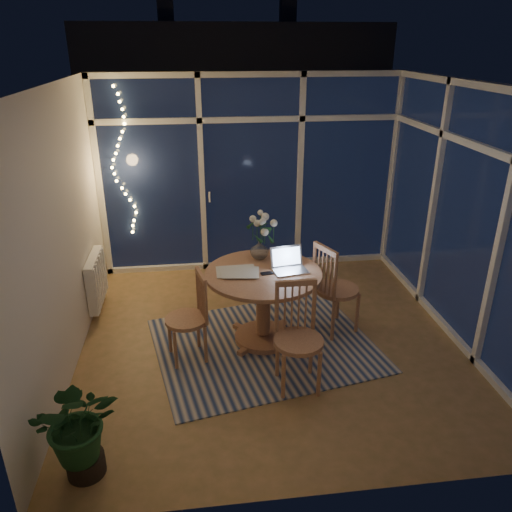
# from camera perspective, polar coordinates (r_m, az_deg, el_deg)

# --- Properties ---
(floor) EXTENTS (4.00, 4.00, 0.00)m
(floor) POSITION_cam_1_polar(r_m,az_deg,el_deg) (5.42, 1.96, -9.56)
(floor) COLOR olive
(floor) RESTS_ON ground
(ceiling) EXTENTS (4.00, 4.00, 0.00)m
(ceiling) POSITION_cam_1_polar(r_m,az_deg,el_deg) (4.55, 2.43, 19.01)
(ceiling) COLOR white
(ceiling) RESTS_ON wall_back
(wall_back) EXTENTS (4.00, 0.04, 2.60)m
(wall_back) POSITION_cam_1_polar(r_m,az_deg,el_deg) (6.73, -0.59, 9.27)
(wall_back) COLOR silver
(wall_back) RESTS_ON floor
(wall_front) EXTENTS (4.00, 0.04, 2.60)m
(wall_front) POSITION_cam_1_polar(r_m,az_deg,el_deg) (3.07, 8.22, -9.37)
(wall_front) COLOR silver
(wall_front) RESTS_ON floor
(wall_left) EXTENTS (0.04, 4.00, 2.60)m
(wall_left) POSITION_cam_1_polar(r_m,az_deg,el_deg) (4.94, -21.43, 2.23)
(wall_left) COLOR silver
(wall_left) RESTS_ON floor
(wall_right) EXTENTS (0.04, 4.00, 2.60)m
(wall_right) POSITION_cam_1_polar(r_m,az_deg,el_deg) (5.51, 23.22, 4.08)
(wall_right) COLOR silver
(wall_right) RESTS_ON floor
(window_wall_back) EXTENTS (4.00, 0.10, 2.60)m
(window_wall_back) POSITION_cam_1_polar(r_m,az_deg,el_deg) (6.69, -0.55, 9.19)
(window_wall_back) COLOR white
(window_wall_back) RESTS_ON floor
(window_wall_right) EXTENTS (0.10, 4.00, 2.60)m
(window_wall_right) POSITION_cam_1_polar(r_m,az_deg,el_deg) (5.49, 22.85, 4.07)
(window_wall_right) COLOR white
(window_wall_right) RESTS_ON floor
(radiator) EXTENTS (0.10, 0.70, 0.58)m
(radiator) POSITION_cam_1_polar(r_m,az_deg,el_deg) (6.07, -17.81, -2.59)
(radiator) COLOR white
(radiator) RESTS_ON wall_left
(fairy_lights) EXTENTS (0.24, 0.10, 1.85)m
(fairy_lights) POSITION_cam_1_polar(r_m,az_deg,el_deg) (6.58, -15.13, 10.16)
(fairy_lights) COLOR #EFC45F
(fairy_lights) RESTS_ON window_wall_back
(garden_patio) EXTENTS (12.00, 6.00, 0.10)m
(garden_patio) POSITION_cam_1_polar(r_m,az_deg,el_deg) (10.02, 0.29, 6.01)
(garden_patio) COLOR black
(garden_patio) RESTS_ON ground
(garden_fence) EXTENTS (11.00, 0.08, 1.80)m
(garden_fence) POSITION_cam_1_polar(r_m,az_deg,el_deg) (10.22, -2.91, 11.88)
(garden_fence) COLOR #3D2B16
(garden_fence) RESTS_ON ground
(neighbour_roof) EXTENTS (7.00, 3.00, 2.20)m
(neighbour_roof) POSITION_cam_1_polar(r_m,az_deg,el_deg) (13.04, -2.75, 20.18)
(neighbour_roof) COLOR #2F3139
(neighbour_roof) RESTS_ON ground
(garden_shrubs) EXTENTS (0.90, 0.90, 0.90)m
(garden_shrubs) POSITION_cam_1_polar(r_m,az_deg,el_deg) (8.27, -7.25, 5.69)
(garden_shrubs) COLOR black
(garden_shrubs) RESTS_ON ground
(rug) EXTENTS (2.51, 2.17, 0.01)m
(rug) POSITION_cam_1_polar(r_m,az_deg,el_deg) (5.33, 0.95, -10.10)
(rug) COLOR beige
(rug) RESTS_ON floor
(dining_table) EXTENTS (1.40, 1.40, 0.81)m
(dining_table) POSITION_cam_1_polar(r_m,az_deg,el_deg) (5.20, 0.83, -5.86)
(dining_table) COLOR #965F43
(dining_table) RESTS_ON floor
(chair_left) EXTENTS (0.52, 0.52, 0.94)m
(chair_left) POSITION_cam_1_polar(r_m,az_deg,el_deg) (4.94, -8.01, -6.98)
(chair_left) COLOR #965F43
(chair_left) RESTS_ON floor
(chair_right) EXTENTS (0.64, 0.64, 1.05)m
(chair_right) POSITION_cam_1_polar(r_m,az_deg,el_deg) (5.41, 9.27, -3.55)
(chair_right) COLOR #965F43
(chair_right) RESTS_ON floor
(chair_front) EXTENTS (0.47, 0.47, 1.02)m
(chair_front) POSITION_cam_1_polar(r_m,az_deg,el_deg) (4.51, 4.90, -9.43)
(chair_front) COLOR #965F43
(chair_front) RESTS_ON floor
(laptop) EXTENTS (0.38, 0.34, 0.25)m
(laptop) POSITION_cam_1_polar(r_m,az_deg,el_deg) (4.99, 3.95, -0.48)
(laptop) COLOR silver
(laptop) RESTS_ON dining_table
(flower_vase) EXTENTS (0.24, 0.24, 0.21)m
(flower_vase) POSITION_cam_1_polar(r_m,az_deg,el_deg) (5.29, 0.40, 0.79)
(flower_vase) COLOR silver
(flower_vase) RESTS_ON dining_table
(bowl) EXTENTS (0.18, 0.18, 0.04)m
(bowl) POSITION_cam_1_polar(r_m,az_deg,el_deg) (5.31, 4.36, -0.21)
(bowl) COLOR white
(bowl) RESTS_ON dining_table
(newspapers) EXTENTS (0.41, 0.35, 0.02)m
(newspapers) POSITION_cam_1_polar(r_m,az_deg,el_deg) (5.00, -2.18, -1.86)
(newspapers) COLOR silver
(newspapers) RESTS_ON dining_table
(phone) EXTENTS (0.13, 0.08, 0.01)m
(phone) POSITION_cam_1_polar(r_m,az_deg,el_deg) (4.98, 1.26, -1.99)
(phone) COLOR black
(phone) RESTS_ON dining_table
(potted_plant) EXTENTS (0.61, 0.55, 0.76)m
(potted_plant) POSITION_cam_1_polar(r_m,az_deg,el_deg) (3.98, -19.44, -18.50)
(potted_plant) COLOR #184420
(potted_plant) RESTS_ON floor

